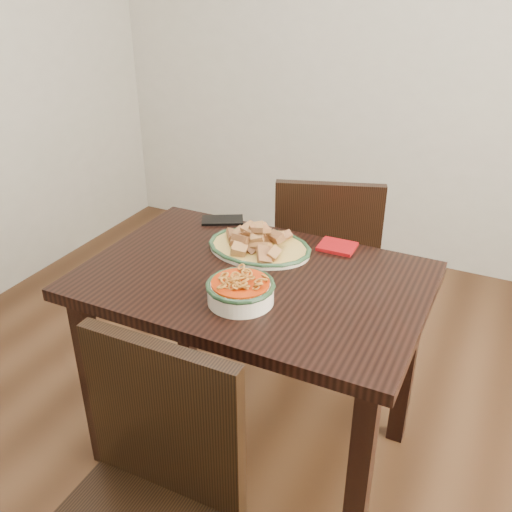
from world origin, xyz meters
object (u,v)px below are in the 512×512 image
at_px(dining_table, 253,305).
at_px(fish_plate, 259,239).
at_px(chair_near, 144,502).
at_px(noodle_bowl, 241,289).
at_px(chair_far, 326,261).
at_px(smartphone, 222,220).

distance_m(dining_table, fish_plate, 0.24).
xyz_separation_m(chair_near, noodle_bowl, (-0.02, 0.54, 0.29)).
bearing_deg(fish_plate, chair_far, 79.61).
height_order(dining_table, chair_near, chair_near).
bearing_deg(smartphone, chair_far, 16.29).
distance_m(chair_near, fish_plate, 0.92).
distance_m(noodle_bowl, smartphone, 0.58).
bearing_deg(noodle_bowl, chair_far, 90.49).
relative_size(chair_near, noodle_bowl, 4.33).
bearing_deg(chair_near, smartphone, 108.16).
distance_m(fish_plate, noodle_bowl, 0.34).
bearing_deg(chair_near, dining_table, 93.87).
bearing_deg(dining_table, chair_far, 87.44).
height_order(chair_near, fish_plate, chair_near).
relative_size(dining_table, fish_plate, 3.01).
relative_size(fish_plate, smartphone, 2.30).
distance_m(dining_table, chair_near, 0.71).
relative_size(noodle_bowl, smartphone, 1.31).
relative_size(dining_table, smartphone, 6.92).
bearing_deg(fish_plate, smartphone, 146.14).
xyz_separation_m(fish_plate, noodle_bowl, (0.09, -0.32, -0.00)).
bearing_deg(fish_plate, dining_table, -70.62).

